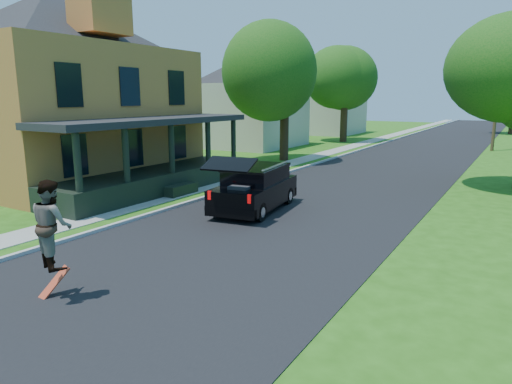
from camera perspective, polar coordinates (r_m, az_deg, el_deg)
The scene contains 14 objects.
ground at distance 11.38m, azimuth -7.95°, elevation -8.74°, with size 140.00×140.00×0.00m, color #265911.
street at distance 29.34m, azimuth 17.23°, elevation 3.47°, with size 8.00×120.00×0.02m, color black.
curb at distance 30.52m, azimuth 9.82°, elevation 4.13°, with size 0.15×120.00×0.12m, color #ABACA6.
sidewalk at distance 31.10m, azimuth 7.15°, elevation 4.35°, with size 1.30×120.00×0.03m, color gray.
front_walk at distance 21.98m, azimuth -17.62°, elevation 0.81°, with size 6.50×1.20×0.03m, color gray.
main_house at distance 24.21m, azimuth -23.73°, elevation 13.07°, with size 15.56×15.56×10.10m.
neighbor_house_mid at distance 38.10m, azimuth -1.36°, elevation 12.10°, with size 12.78×12.78×8.30m.
neighbor_house_far at distance 52.35m, azimuth 8.19°, elevation 11.89°, with size 12.78×12.78×8.30m.
black_suv at distance 16.15m, azimuth -0.13°, elevation 0.50°, with size 2.28×4.72×2.11m.
skateboarder at distance 9.67m, azimuth -24.17°, elevation -3.66°, with size 1.01×0.90×1.74m.
skateboard at distance 10.28m, azimuth -23.89°, elevation -10.47°, with size 0.38×0.60×0.61m.
tree_left_mid at distance 29.29m, azimuth 3.59°, elevation 15.07°, with size 6.95×6.73×8.78m.
tree_left_far at distance 42.30m, azimuth 11.07°, elevation 14.03°, with size 7.01×6.64×8.85m.
utility_pole_far at distance 38.69m, azimuth 28.03°, elevation 11.33°, with size 1.45×0.42×8.89m.
Camera 1 is at (6.73, -8.28, 3.96)m, focal length 32.00 mm.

